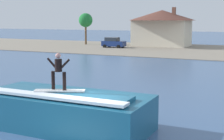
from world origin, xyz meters
TOP-DOWN VIEW (x-y plane):
  - ground_plane at (0.00, 0.00)m, footprint 260.00×260.00m
  - wave_crest at (-1.72, 0.21)m, footprint 7.85×3.41m
  - surfboard at (-1.77, -0.08)m, footprint 2.25×1.32m
  - surfer at (-1.83, -0.05)m, footprint 1.19×0.32m
  - shoreline_bank at (0.00, 41.87)m, footprint 120.00×25.42m
  - car_near_shore at (-18.26, 40.94)m, footprint 4.07×2.13m
  - house_with_chimney at (-11.66, 48.05)m, footprint 12.25×12.25m
  - tree_tall_bare at (-26.35, 45.40)m, footprint 2.73×2.73m

SIDE VIEW (x-z plane):
  - ground_plane at x=0.00m, z-range 0.00..0.00m
  - shoreline_bank at x=0.00m, z-range 0.00..0.09m
  - wave_crest at x=-1.72m, z-range -0.05..1.72m
  - car_near_shore at x=-18.26m, z-range 0.02..1.88m
  - surfboard at x=-1.77m, z-range 1.77..1.83m
  - surfer at x=-1.83m, z-range 1.93..3.59m
  - house_with_chimney at x=-11.66m, z-range 0.45..7.59m
  - tree_tall_bare at x=-26.35m, z-range 1.66..7.86m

